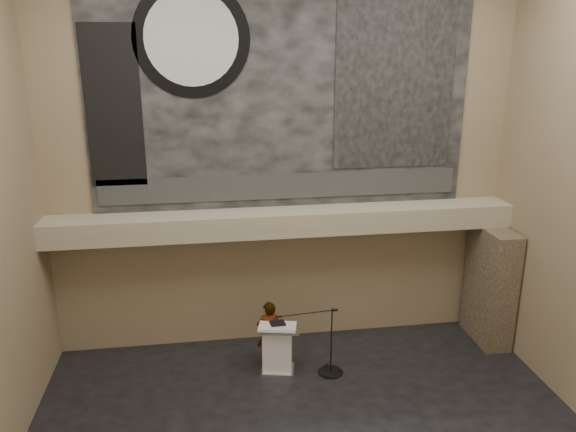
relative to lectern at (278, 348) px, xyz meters
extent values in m
cube|color=#877555|center=(0.33, 1.52, 3.70)|extent=(10.00, 0.02, 8.50)
cube|color=#877555|center=(0.33, -6.48, 3.70)|extent=(10.00, 0.02, 8.50)
cube|color=#9F947B|center=(0.33, 1.12, 2.40)|extent=(10.00, 0.80, 0.50)
cylinder|color=#B2893D|center=(-1.27, 1.07, 2.12)|extent=(0.04, 0.04, 0.06)
cylinder|color=#B2893D|center=(2.23, 1.07, 2.12)|extent=(0.04, 0.04, 0.06)
cube|color=black|center=(0.33, 1.49, 5.15)|extent=(8.00, 0.05, 5.00)
cube|color=#2B2B2B|center=(0.33, 1.45, 3.10)|extent=(7.76, 0.02, 0.55)
cylinder|color=black|center=(-1.47, 1.45, 6.15)|extent=(2.30, 0.02, 2.30)
cylinder|color=silver|center=(-1.47, 1.43, 6.15)|extent=(1.84, 0.02, 1.84)
cube|color=black|center=(2.73, 1.45, 5.25)|extent=(2.60, 0.02, 3.60)
cube|color=black|center=(-3.07, 1.45, 4.85)|extent=(1.10, 0.02, 3.20)
cube|color=#45382A|center=(4.98, 0.67, 0.80)|extent=(0.60, 1.40, 2.70)
cube|color=silver|center=(0.00, 0.00, -0.51)|extent=(0.77, 0.65, 0.08)
cube|color=white|center=(0.00, 0.00, 0.01)|extent=(0.67, 0.53, 0.96)
cube|color=white|center=(0.00, -0.02, 0.52)|extent=(0.86, 0.69, 0.13)
cube|color=black|center=(0.01, 0.03, 0.56)|extent=(0.33, 0.27, 0.04)
cube|color=silver|center=(-0.11, 0.00, 0.55)|extent=(0.29, 0.35, 0.00)
imported|color=white|center=(-0.14, 0.36, 0.17)|extent=(0.56, 0.39, 1.45)
cylinder|color=black|center=(1.10, -0.19, -0.54)|extent=(0.52, 0.52, 0.02)
cylinder|color=black|center=(1.10, -0.19, 0.19)|extent=(0.03, 0.03, 1.48)
cylinder|color=black|center=(0.54, -0.25, 0.89)|extent=(1.24, 0.14, 0.02)
camera|label=1|loc=(-1.33, -10.21, 6.10)|focal=35.00mm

